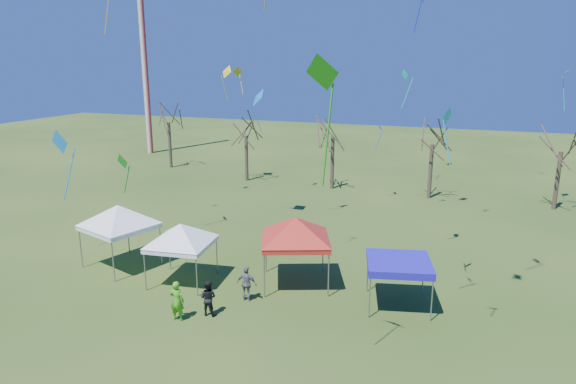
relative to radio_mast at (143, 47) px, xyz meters
The scene contains 24 objects.
ground 45.78m from the radio_mast, 50.53° to the right, with size 140.00×140.00×0.00m, color #2A4315.
radio_mast is the anchor object (origin of this frame).
tree_0 11.45m from the radio_mast, 42.77° to the right, with size 3.83×3.83×8.44m.
tree_1 20.72m from the radio_mast, 28.48° to the right, with size 3.42×3.42×7.54m.
tree_2 28.08m from the radio_mast, 20.57° to the right, with size 3.71×3.71×8.18m.
tree_3 36.04m from the radio_mast, 16.31° to the right, with size 3.59×3.59×7.91m.
tree_4 44.96m from the radio_mast, 12.99° to the right, with size 3.58×3.58×7.89m.
tent_white_west 37.39m from the radio_mast, 57.71° to the right, with size 4.37×4.37×4.05m.
tent_white_mid 40.42m from the radio_mast, 52.93° to the right, with size 4.10×4.10×3.65m.
tent_red 42.53m from the radio_mast, 45.34° to the right, with size 4.34×4.34×4.11m.
tent_blue 46.97m from the radio_mast, 41.23° to the right, with size 3.46×3.46×2.26m.
person_dark 44.73m from the radio_mast, 51.94° to the right, with size 0.80×0.62×1.64m, color black.
person_grey 43.95m from the radio_mast, 49.28° to the right, with size 1.00×0.42×1.71m, color slate.
person_green 44.78m from the radio_mast, 53.76° to the right, with size 0.67×0.44×1.83m, color #43AA1B.
kite_11 31.36m from the radio_mast, 41.43° to the right, with size 1.59×1.65×3.08m.
kite_14 33.58m from the radio_mast, 63.30° to the right, with size 1.58×1.07×4.04m.
kite_19 33.21m from the radio_mast, 22.15° to the right, with size 0.61×0.84×2.12m.
kite_5 49.55m from the radio_mast, 48.64° to the right, with size 1.39×1.02×4.08m.
kite_12 44.17m from the radio_mast, 12.91° to the right, with size 0.93×1.19×3.23m.
kite_13 21.16m from the radio_mast, 33.27° to the right, with size 0.90×0.93×2.35m.
kite_22 34.42m from the radio_mast, 21.57° to the right, with size 1.01×1.05×2.94m.
kite_17 45.77m from the radio_mast, 38.04° to the right, with size 0.60×0.90×2.67m.
kite_2 19.73m from the radio_mast, 34.08° to the right, with size 1.48×1.25×3.18m.
kite_1 39.69m from the radio_mast, 56.56° to the right, with size 0.89×0.57×1.89m.
Camera 1 is at (9.20, -18.47, 11.18)m, focal length 32.00 mm.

